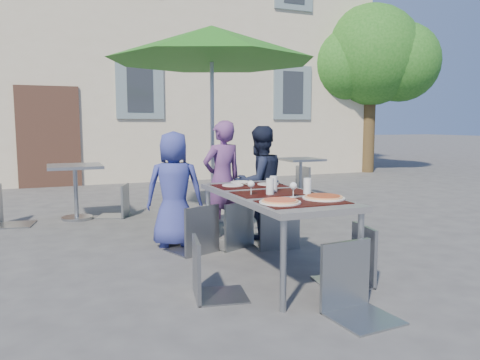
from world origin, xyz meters
name	(u,v)px	position (x,y,z in m)	size (l,w,h in m)	color
ground	(299,279)	(0.00, 0.00, 0.00)	(90.00, 90.00, 0.00)	#403F42
building	(113,9)	(0.00, 11.50, 4.85)	(13.60, 8.20, 11.10)	#C0B39A
tree	(371,57)	(6.55, 7.54, 3.25)	(3.60, 3.00, 4.70)	#4A381F
dining_table	(273,199)	(-0.13, 0.27, 0.70)	(0.80, 1.85, 0.76)	#424246
pizza_near_left	(280,201)	(-0.33, -0.27, 0.77)	(0.34, 0.34, 0.03)	white
pizza_near_right	(324,197)	(0.10, -0.22, 0.77)	(0.36, 0.36, 0.03)	white
glassware	(281,186)	(-0.09, 0.18, 0.83)	(0.55, 0.42, 0.15)	silver
place_settings	(248,184)	(-0.11, 0.91, 0.76)	(0.63, 0.49, 0.01)	white
child_0	(174,189)	(-0.74, 1.54, 0.65)	(0.64, 0.42, 1.31)	#333B8C
child_1	(222,180)	(-0.09, 1.72, 0.71)	(0.52, 0.34, 1.42)	#633975
child_2	(260,183)	(0.31, 1.52, 0.68)	(0.66, 0.38, 1.36)	#161C31
chair_0	(196,199)	(-0.60, 1.17, 0.59)	(0.57, 0.57, 1.00)	slate
chair_1	(233,196)	(-0.15, 1.24, 0.59)	(0.58, 0.59, 1.00)	gray
chair_2	(277,194)	(0.30, 1.04, 0.61)	(0.51, 0.52, 1.03)	gray
chair_3	(208,232)	(-0.89, -0.12, 0.54)	(0.48, 0.48, 0.92)	gray
chair_4	(354,220)	(0.39, -0.26, 0.56)	(0.49, 0.49, 0.95)	gray
chair_5	(356,236)	(-0.02, -0.84, 0.58)	(0.47, 0.47, 0.99)	gray
patio_umbrella	(212,45)	(0.15, 2.79, 2.48)	(2.92, 2.92, 2.74)	#A3A6AA
cafe_table_0	(75,181)	(-1.68, 3.54, 0.56)	(0.74, 0.74, 0.80)	#A3A6AA
bg_chair_l_0	(4,180)	(-2.60, 3.46, 0.63)	(0.55, 0.55, 1.06)	gray
bg_chair_r_0	(118,181)	(-1.08, 3.52, 0.54)	(0.54, 0.54, 0.92)	gray
cafe_table_1	(300,171)	(2.29, 4.01, 0.51)	(0.70, 0.70, 0.75)	#A3A6AA
bg_chair_l_1	(230,168)	(1.03, 4.35, 0.59)	(0.56, 0.56, 1.00)	gray
bg_chair_r_1	(299,163)	(2.57, 4.56, 0.60)	(0.51, 0.51, 1.02)	#92989D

